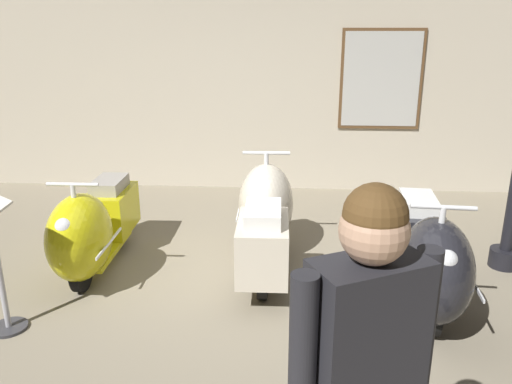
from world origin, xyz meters
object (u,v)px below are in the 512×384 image
(scooter_1, at_px, (265,217))
(visitor_0, at_px, (363,379))
(scooter_0, at_px, (91,229))
(info_stanchion, at_px, (0,278))
(scooter_2, at_px, (428,258))

(scooter_1, relative_size, visitor_0, 0.99)
(scooter_0, relative_size, scooter_1, 0.94)
(visitor_0, bearing_deg, info_stanchion, 27.69)
(scooter_2, bearing_deg, info_stanchion, -77.26)
(scooter_1, height_order, scooter_2, scooter_1)
(scooter_0, relative_size, info_stanchion, 1.54)
(visitor_0, distance_m, info_stanchion, 3.03)
(scooter_0, bearing_deg, scooter_2, 79.87)
(scooter_1, bearing_deg, visitor_0, -171.80)
(visitor_0, xyz_separation_m, info_stanchion, (-2.41, 1.74, -0.58))
(visitor_0, bearing_deg, scooter_0, 11.15)
(visitor_0, bearing_deg, scooter_2, -47.35)
(scooter_2, height_order, info_stanchion, info_stanchion)
(scooter_1, height_order, info_stanchion, same)
(scooter_0, distance_m, scooter_2, 2.97)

